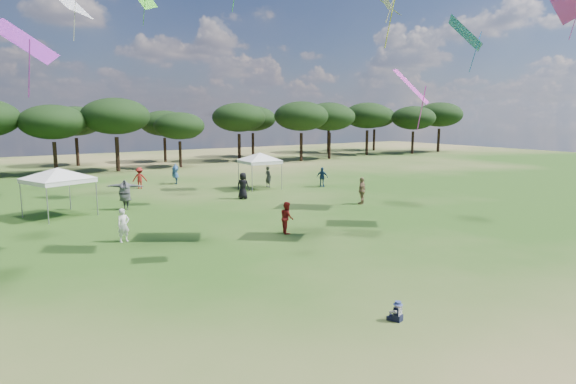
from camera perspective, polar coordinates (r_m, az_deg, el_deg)
name	(u,v)px	position (r m, az deg, el deg)	size (l,w,h in m)	color
ground	(445,351)	(13.25, 18.13, -17.51)	(140.00, 140.00, 0.00)	#2D5118
tree_line	(100,119)	(55.88, -21.44, 8.10)	(108.78, 17.63, 7.77)	black
tent_left	(57,170)	(30.58, -25.68, 2.37)	(5.88, 5.88, 3.14)	gray
tent_right	(260,154)	(38.01, -3.38, 4.50)	(5.51, 5.51, 3.20)	gray
toddler	(397,312)	(14.53, 12.79, -13.70)	(0.43, 0.47, 0.58)	black
festival_crowd	(130,192)	(32.69, -18.20, 0.00)	(27.87, 21.25, 1.92)	beige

